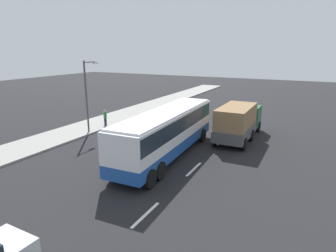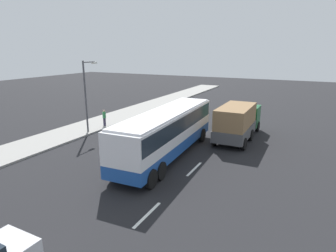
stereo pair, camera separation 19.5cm
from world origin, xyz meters
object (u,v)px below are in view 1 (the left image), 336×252
(coach_bus, at_px, (167,129))
(cargo_truck, at_px, (239,121))
(street_lamp, at_px, (87,91))
(pedestrian_near_curb, at_px, (105,117))

(coach_bus, distance_m, cargo_truck, 7.44)
(street_lamp, bearing_deg, coach_bus, -103.88)
(pedestrian_near_curb, height_order, street_lamp, street_lamp)
(coach_bus, distance_m, pedestrian_near_curb, 10.26)
(cargo_truck, height_order, street_lamp, street_lamp)
(coach_bus, distance_m, street_lamp, 9.65)
(cargo_truck, xyz_separation_m, pedestrian_near_curb, (-2.12, 12.64, -0.54))
(coach_bus, relative_size, cargo_truck, 1.60)
(pedestrian_near_curb, bearing_deg, cargo_truck, -75.07)
(coach_bus, xyz_separation_m, pedestrian_near_curb, (4.45, 9.18, -1.02))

